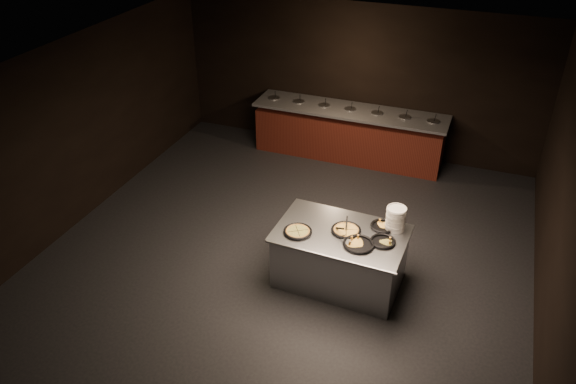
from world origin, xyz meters
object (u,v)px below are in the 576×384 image
(plate_stack, at_px, (396,219))
(pan_veggie_whole, at_px, (298,231))
(pan_cheese_whole, at_px, (346,230))
(serving_counter, at_px, (340,258))

(plate_stack, bearing_deg, pan_veggie_whole, -155.41)
(plate_stack, distance_m, pan_cheese_whole, 0.68)
(plate_stack, height_order, pan_veggie_whole, plate_stack)
(serving_counter, distance_m, pan_cheese_whole, 0.46)
(serving_counter, relative_size, plate_stack, 5.35)
(pan_veggie_whole, bearing_deg, serving_counter, 21.69)
(plate_stack, xyz_separation_m, pan_cheese_whole, (-0.60, -0.29, -0.15))
(pan_veggie_whole, height_order, pan_cheese_whole, same)
(pan_cheese_whole, bearing_deg, pan_veggie_whole, -156.44)
(plate_stack, bearing_deg, pan_cheese_whole, -154.41)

